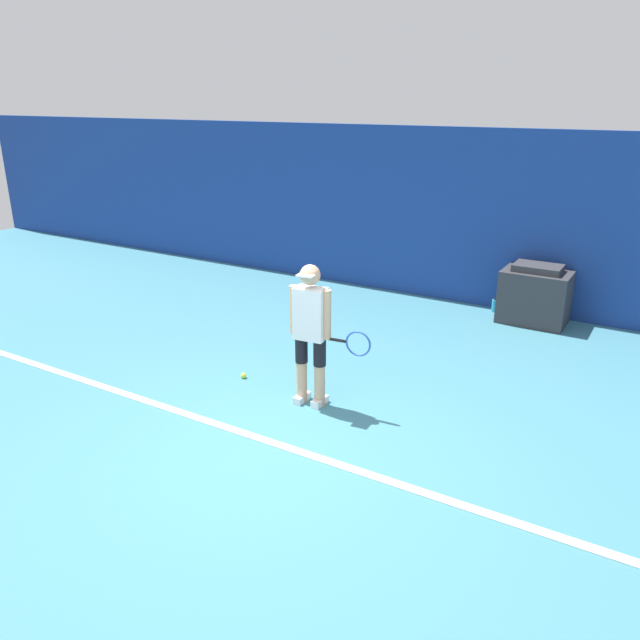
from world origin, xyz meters
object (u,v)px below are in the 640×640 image
(tennis_player, at_px, (311,329))
(covered_chair, at_px, (535,295))
(tennis_ball, at_px, (244,375))
(water_bottle, at_px, (495,305))

(tennis_player, xyz_separation_m, covered_chair, (1.46, 3.98, -0.46))
(tennis_player, height_order, tennis_ball, tennis_player)
(tennis_ball, height_order, covered_chair, covered_chair)
(tennis_player, bearing_deg, water_bottle, 72.37)
(tennis_player, bearing_deg, covered_chair, 63.51)
(water_bottle, bearing_deg, tennis_ball, -115.07)
(tennis_player, relative_size, covered_chair, 1.64)
(covered_chair, bearing_deg, water_bottle, 163.57)
(covered_chair, bearing_deg, tennis_ball, -123.17)
(water_bottle, bearing_deg, covered_chair, -16.43)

